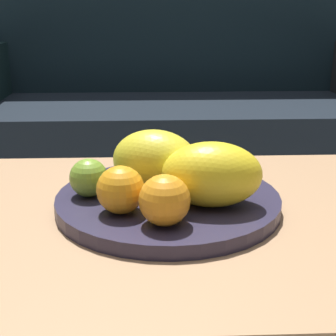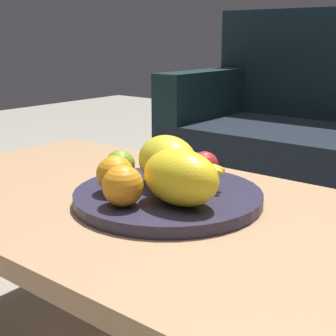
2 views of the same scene
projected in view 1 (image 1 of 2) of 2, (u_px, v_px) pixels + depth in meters
The scene contains 10 objects.
coffee_table at pixel (145, 237), 0.89m from camera, with size 1.24×0.68×0.44m.
couch at pixel (175, 121), 2.14m from camera, with size 1.70×0.70×0.90m.
fruit_bowl at pixel (168, 201), 0.90m from camera, with size 0.40×0.40×0.03m, color #2B273E.
melon_large_front at pixel (155, 161), 0.91m from camera, with size 0.16×0.11×0.11m, color yellow.
melon_smaller_beside at pixel (212, 174), 0.84m from camera, with size 0.17×0.11×0.11m, color yellow.
orange_front at pixel (165, 200), 0.77m from camera, with size 0.08×0.08×0.08m, color orange.
orange_left at pixel (121, 190), 0.81m from camera, with size 0.08×0.08×0.08m, color orange.
apple_left at pixel (89, 178), 0.88m from camera, with size 0.07×0.07×0.07m, color olive.
apple_right at pixel (170, 157), 1.00m from camera, with size 0.06×0.06×0.06m, color red.
banana_bunch at pixel (181, 174), 0.92m from camera, with size 0.17×0.17×0.06m.
Camera 1 is at (0.01, -0.81, 0.79)m, focal length 54.12 mm.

